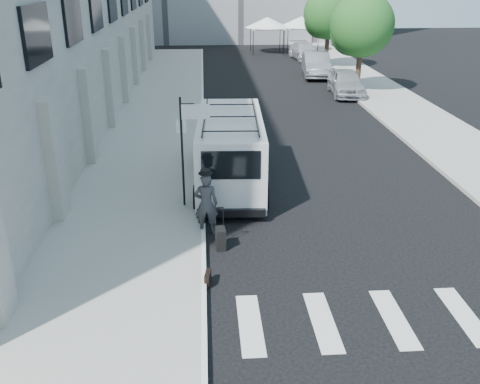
{
  "coord_description": "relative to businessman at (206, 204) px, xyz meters",
  "views": [
    {
      "loc": [
        -1.86,
        -12.59,
        7.13
      ],
      "look_at": [
        -0.93,
        1.39,
        1.3
      ],
      "focal_mm": 40.0,
      "sensor_mm": 36.0,
      "label": 1
    }
  ],
  "objects": [
    {
      "name": "sidewalk_left",
      "position": [
        -2.35,
        14.55,
        -0.86
      ],
      "size": [
        4.5,
        48.0,
        0.15
      ],
      "primitive_type": "cube",
      "color": "gray",
      "rests_on": "ground"
    },
    {
      "name": "tree_near",
      "position": [
        9.4,
        18.71,
        3.04
      ],
      "size": [
        3.8,
        3.83,
        6.03
      ],
      "color": "black",
      "rests_on": "ground"
    },
    {
      "name": "cargo_van",
      "position": [
        0.89,
        3.85,
        0.35
      ],
      "size": [
        2.59,
        6.76,
        2.49
      ],
      "rotation": [
        0.0,
        0.0,
        -0.04
      ],
      "color": "silver",
      "rests_on": "ground"
    },
    {
      "name": "suitcase",
      "position": [
        0.37,
        -0.96,
        -0.62
      ],
      "size": [
        0.3,
        0.44,
        1.17
      ],
      "rotation": [
        0.0,
        0.0,
        0.09
      ],
      "color": "black",
      "rests_on": "ground"
    },
    {
      "name": "tree_far",
      "position": [
        9.4,
        27.71,
        3.04
      ],
      "size": [
        3.8,
        3.83,
        6.03
      ],
      "color": "black",
      "rests_on": "ground"
    },
    {
      "name": "ground",
      "position": [
        1.9,
        -1.45,
        -0.93
      ],
      "size": [
        120.0,
        120.0,
        0.0
      ],
      "primitive_type": "plane",
      "color": "black",
      "rests_on": "ground"
    },
    {
      "name": "parked_car_b",
      "position": [
        8.12,
        24.59,
        -0.09
      ],
      "size": [
        2.32,
        5.27,
        1.68
      ],
      "primitive_type": "imported",
      "rotation": [
        0.0,
        0.0,
        -0.11
      ],
      "color": "slate",
      "rests_on": "ground"
    },
    {
      "name": "sign_pole",
      "position": [
        -0.46,
        1.76,
        1.72
      ],
      "size": [
        1.03,
        0.07,
        3.5
      ],
      "color": "black",
      "rests_on": "sidewalk_left"
    },
    {
      "name": "parked_car_a",
      "position": [
        8.7,
        18.18,
        -0.14
      ],
      "size": [
        2.21,
        4.75,
        1.57
      ],
      "primitive_type": "imported",
      "rotation": [
        0.0,
        0.0,
        -0.08
      ],
      "color": "#A9AAB1",
      "rests_on": "ground"
    },
    {
      "name": "tent_left",
      "position": [
        5.9,
        36.55,
        1.78
      ],
      "size": [
        4.0,
        4.0,
        3.2
      ],
      "color": "black",
      "rests_on": "ground"
    },
    {
      "name": "tent_right",
      "position": [
        9.1,
        37.05,
        1.78
      ],
      "size": [
        4.0,
        4.0,
        3.2
      ],
      "color": "black",
      "rests_on": "ground"
    },
    {
      "name": "businessman",
      "position": [
        0.0,
        0.0,
        0.0
      ],
      "size": [
        0.69,
        0.46,
        1.86
      ],
      "primitive_type": "imported",
      "rotation": [
        0.0,
        0.0,
        3.12
      ],
      "color": "#343436",
      "rests_on": "ground"
    },
    {
      "name": "parked_car_c",
      "position": [
        8.7,
        32.53,
        -0.24
      ],
      "size": [
        2.46,
        4.98,
        1.39
      ],
      "primitive_type": "imported",
      "rotation": [
        0.0,
        0.0,
        0.11
      ],
      "color": "#AEB0B6",
      "rests_on": "ground"
    },
    {
      "name": "briefcase",
      "position": [
        0.0,
        -2.78,
        -0.76
      ],
      "size": [
        0.18,
        0.45,
        0.34
      ],
      "primitive_type": "cube",
      "rotation": [
        0.0,
        0.0,
        -0.15
      ],
      "color": "black",
      "rests_on": "ground"
    },
    {
      "name": "sidewalk_right",
      "position": [
        10.9,
        18.55,
        -0.86
      ],
      "size": [
        4.0,
        56.0,
        0.15
      ],
      "primitive_type": "cube",
      "color": "gray",
      "rests_on": "ground"
    }
  ]
}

